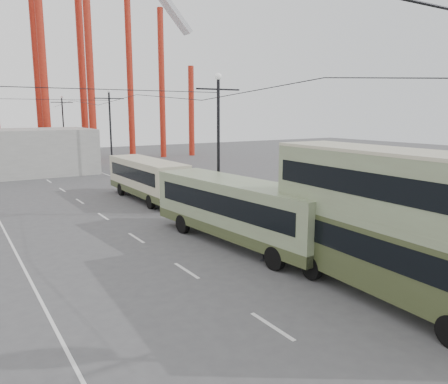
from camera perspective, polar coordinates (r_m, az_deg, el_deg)
ground at (r=13.21m, az=21.77°, el=-21.71°), size 160.00×160.00×0.00m
road_markings at (r=28.19m, az=-13.85°, el=-4.00°), size 12.52×120.00×0.01m
lamp_post_mid at (r=28.62m, az=-0.74°, el=6.00°), size 3.20×0.44×9.32m
lamp_post_far at (r=48.70m, az=-14.58°, el=7.48°), size 3.20×0.44×9.32m
lamp_post_distant at (r=69.94m, az=-20.22°, el=7.96°), size 3.20×0.44×9.32m
double_decker_bus at (r=16.89m, az=21.24°, el=-3.16°), size 3.09×10.47×5.56m
single_decker_green at (r=22.80m, az=1.93°, el=-2.21°), size 3.79×12.08×3.36m
single_decker_cream at (r=35.01m, az=-10.03°, el=1.89°), size 2.65×10.24×3.18m
pedestrian at (r=20.61m, az=5.24°, el=-6.44°), size 0.80×0.74×1.83m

